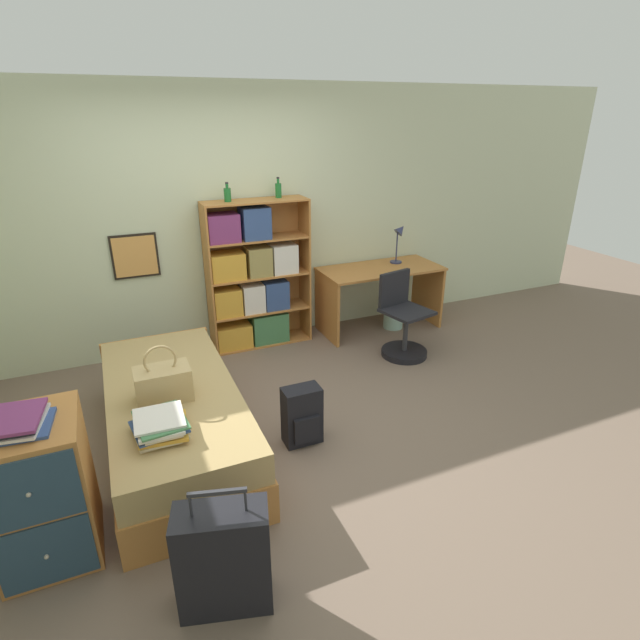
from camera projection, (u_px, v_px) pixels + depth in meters
ground_plane at (268, 426)px, 3.99m from camera, size 14.00×14.00×0.00m
wall_back at (209, 223)px, 4.94m from camera, size 10.00×0.09×2.60m
bed at (175, 418)px, 3.65m from camera, size 0.90×2.00×0.51m
handbag at (163, 383)px, 3.37m from camera, size 0.36×0.23×0.40m
book_stack_on_bed at (161, 426)px, 3.02m from camera, size 0.35×0.37×0.12m
suitcase at (224, 559)px, 2.45m from camera, size 0.50×0.33×0.72m
dresser at (42, 490)px, 2.71m from camera, size 0.49×0.57×0.85m
magazine_pile_on_dresser at (18, 422)px, 2.50m from camera, size 0.31×0.36×0.07m
bookcase at (252, 281)px, 5.12m from camera, size 1.04×0.32×1.52m
bottle_green at (227, 194)px, 4.72m from camera, size 0.07×0.07×0.18m
bottle_brown at (278, 190)px, 4.94m from camera, size 0.06×0.06×0.20m
desk at (380, 285)px, 5.60m from camera, size 1.35×0.63×0.72m
desk_lamp at (400, 236)px, 5.59m from camera, size 0.18×0.13×0.45m
desk_chair at (403, 329)px, 5.07m from camera, size 0.51×0.51×0.85m
backpack at (302, 416)px, 3.72m from camera, size 0.28×0.20×0.46m
waste_bin at (393, 315)px, 5.74m from camera, size 0.22×0.22×0.30m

